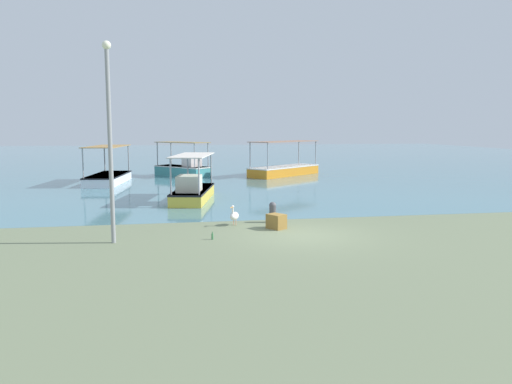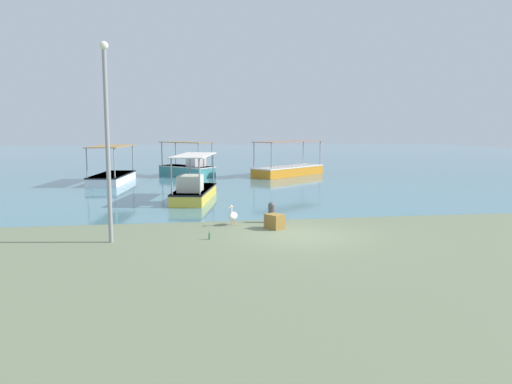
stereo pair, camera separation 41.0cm
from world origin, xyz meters
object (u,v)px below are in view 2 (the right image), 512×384
fishing_boat_near_left (112,176)px  cargo_crate (275,222)px  fishing_boat_far_right (188,168)px  glass_bottle (209,236)px  mooring_bollard (272,211)px  pelican (233,216)px  lamp_post (107,133)px  fishing_boat_far_left (194,190)px  fishing_boat_center (288,169)px

fishing_boat_near_left → cargo_crate: bearing=-64.7°
fishing_boat_far_right → glass_bottle: fishing_boat_far_right is taller
mooring_bollard → cargo_crate: 1.29m
pelican → mooring_bollard: bearing=12.1°
cargo_crate → fishing_boat_far_right: bearing=97.6°
fishing_boat_far_right → lamp_post: (-2.91, -22.27, 2.93)m
fishing_boat_near_left → fishing_boat_far_left: fishing_boat_near_left is taller
lamp_post → pelican: bearing=28.0°
fishing_boat_far_right → glass_bottle: bearing=-89.2°
fishing_boat_center → lamp_post: 24.31m
pelican → fishing_boat_far_right: bearing=93.9°
pelican → fishing_boat_near_left: bearing=112.3°
fishing_boat_far_right → cargo_crate: bearing=-82.4°
fishing_boat_far_left → fishing_boat_far_right: bearing=90.3°
fishing_boat_near_left → lamp_post: bearing=-82.9°
fishing_boat_far_left → lamp_post: bearing=-108.2°
fishing_boat_far_left → cargo_crate: bearing=-70.5°
pelican → glass_bottle: (-1.05, -2.33, -0.27)m
fishing_boat_center → pelican: size_ratio=8.09×
pelican → lamp_post: lamp_post is taller
lamp_post → glass_bottle: bearing=-1.3°
glass_bottle → fishing_boat_near_left: bearing=106.7°
fishing_boat_center → lamp_post: size_ratio=1.01×
fishing_boat_near_left → cargo_crate: size_ratio=9.44×
pelican → lamp_post: bearing=-152.0°
lamp_post → fishing_boat_far_left: bearing=71.8°
fishing_boat_far_right → glass_bottle: 22.35m
fishing_boat_far_right → fishing_boat_far_left: (0.06, -13.21, -0.07)m
mooring_bollard → pelican: bearing=-167.9°
fishing_boat_center → mooring_bollard: fishing_boat_center is taller
fishing_boat_center → pelican: bearing=-108.5°
fishing_boat_far_right → mooring_bollard: 19.89m
fishing_boat_center → fishing_boat_far_left: bearing=-121.7°
fishing_boat_far_right → mooring_bollard: bearing=-81.6°
fishing_boat_center → fishing_boat_far_right: bearing=175.2°
fishing_boat_center → glass_bottle: fishing_boat_center is taller
mooring_bollard → fishing_boat_near_left: bearing=117.4°
lamp_post → mooring_bollard: lamp_post is taller
fishing_boat_far_left → cargo_crate: (2.74, -7.74, -0.30)m
fishing_boat_far_right → pelican: (1.35, -20.01, -0.27)m
mooring_bollard → cargo_crate: mooring_bollard is taller
fishing_boat_center → glass_bottle: bearing=-109.1°
fishing_boat_near_left → mooring_bollard: size_ratio=7.41×
pelican → lamp_post: 5.79m
fishing_boat_center → pelican: fishing_boat_center is taller
fishing_boat_near_left → fishing_boat_center: bearing=14.8°
mooring_bollard → glass_bottle: (-2.62, -2.67, -0.33)m
fishing_boat_far_right → mooring_bollard: (2.92, -19.67, -0.21)m
cargo_crate → glass_bottle: 2.87m
pelican → fishing_boat_far_left: bearing=100.7°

